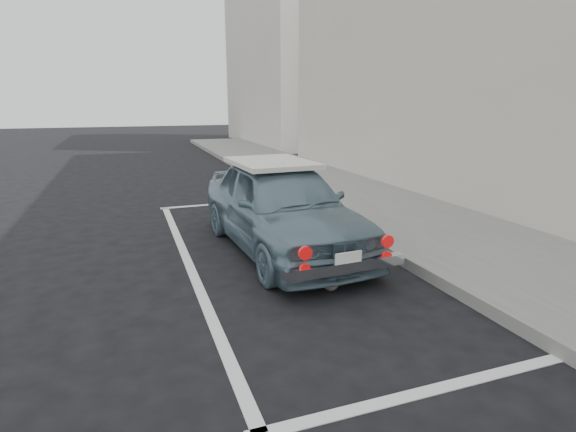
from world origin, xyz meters
The scene contains 9 objects.
ground centered at (0.00, 0.00, 0.00)m, with size 80.00×80.00×0.00m, color black.
sidewalk centered at (3.20, 2.00, 0.07)m, with size 2.80×40.00×0.15m, color slate.
shop_building centered at (6.33, 4.00, 3.49)m, with size 3.50×18.00×7.00m.
building_far centered at (6.35, 20.00, 4.00)m, with size 3.50×10.00×8.00m, color beige.
pline_rear centered at (0.50, -0.50, 0.00)m, with size 3.00×0.12×0.01m, color silver.
pline_front centered at (0.50, 6.50, 0.00)m, with size 3.00×0.12×0.01m, color silver.
pline_side centered at (-0.90, 3.00, 0.00)m, with size 0.12×7.00×0.01m, color silver.
retro_coupe centered at (0.52, 3.16, 0.68)m, with size 1.79×4.02×1.34m.
cat centered at (0.56, 1.51, 0.11)m, with size 0.25×0.43×0.23m.
Camera 1 is at (-1.60, -2.97, 2.18)m, focal length 28.00 mm.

